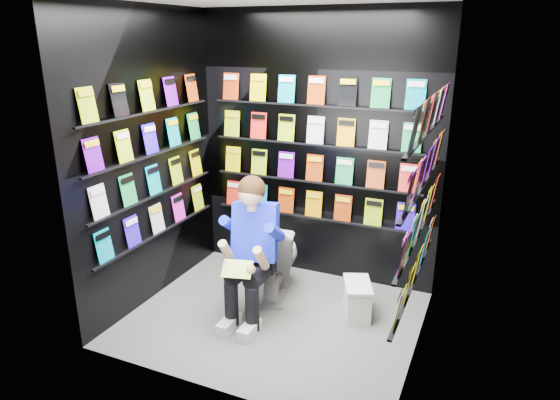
% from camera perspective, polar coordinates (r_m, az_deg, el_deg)
% --- Properties ---
extents(floor, '(2.40, 2.40, 0.00)m').
position_cam_1_polar(floor, '(4.46, -0.75, -13.35)').
color(floor, '#5C5C5A').
rests_on(floor, ground).
extents(wall_back, '(2.40, 0.04, 2.60)m').
position_cam_1_polar(wall_back, '(4.84, 4.15, 5.83)').
color(wall_back, black).
rests_on(wall_back, floor).
extents(wall_front, '(2.40, 0.04, 2.60)m').
position_cam_1_polar(wall_front, '(3.10, -8.57, -1.55)').
color(wall_front, black).
rests_on(wall_front, floor).
extents(wall_left, '(0.04, 2.00, 2.60)m').
position_cam_1_polar(wall_left, '(4.56, -14.72, 4.48)').
color(wall_left, black).
rests_on(wall_left, floor).
extents(wall_right, '(0.04, 2.00, 2.60)m').
position_cam_1_polar(wall_right, '(3.62, 16.69, 0.80)').
color(wall_right, black).
rests_on(wall_right, floor).
extents(comics_back, '(2.10, 0.06, 1.37)m').
position_cam_1_polar(comics_back, '(4.81, 4.03, 5.81)').
color(comics_back, red).
rests_on(comics_back, wall_back).
extents(comics_left, '(0.06, 1.70, 1.37)m').
position_cam_1_polar(comics_left, '(4.54, -14.42, 4.52)').
color(comics_left, red).
rests_on(comics_left, wall_left).
extents(comics_right, '(0.06, 1.70, 1.37)m').
position_cam_1_polar(comics_right, '(3.63, 16.23, 0.94)').
color(comics_right, red).
rests_on(comics_right, wall_right).
extents(toilet, '(0.59, 0.83, 0.73)m').
position_cam_1_polar(toilet, '(4.69, -0.54, -6.62)').
color(toilet, white).
rests_on(toilet, floor).
extents(longbox, '(0.33, 0.42, 0.28)m').
position_cam_1_polar(longbox, '(4.50, 8.80, -11.25)').
color(longbox, white).
rests_on(longbox, floor).
extents(longbox_lid, '(0.35, 0.44, 0.03)m').
position_cam_1_polar(longbox_lid, '(4.43, 8.90, -9.53)').
color(longbox_lid, white).
rests_on(longbox_lid, longbox).
extents(reader, '(0.67, 0.84, 1.36)m').
position_cam_1_polar(reader, '(4.21, -2.70, -3.75)').
color(reader, '#0D19CB').
rests_on(reader, toilet).
extents(held_comic, '(0.27, 0.20, 0.10)m').
position_cam_1_polar(held_comic, '(4.01, -4.91, -7.86)').
color(held_comic, green).
rests_on(held_comic, reader).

